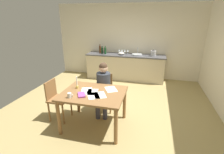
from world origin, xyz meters
TOP-DOWN VIEW (x-y plane):
  - ground_plane at (0.00, 0.00)m, footprint 5.20×5.20m
  - wall_back at (0.00, 2.60)m, footprint 5.20×0.12m
  - kitchen_counter at (0.00, 2.24)m, footprint 2.75×0.64m
  - dining_table at (-0.12, -0.69)m, footprint 1.22×0.96m
  - chair_at_table at (-0.12, 0.03)m, footprint 0.45×0.45m
  - person_seated at (-0.10, -0.11)m, footprint 0.38×0.62m
  - chair_side_empty at (-0.99, -0.63)m, footprint 0.41×0.41m
  - coffee_mug at (-0.46, -1.00)m, footprint 0.11×0.07m
  - candlestick at (-0.52, -0.57)m, footprint 0.06×0.06m
  - book_magazine at (-0.29, -0.87)m, footprint 0.22×0.26m
  - paper_letter at (-0.07, -0.83)m, footprint 0.33×0.36m
  - paper_bill at (0.04, -0.77)m, footprint 0.33×0.36m
  - paper_envelope at (0.18, -0.45)m, footprint 0.33×0.36m
  - paper_receipt at (-0.29, -0.63)m, footprint 0.29×0.35m
  - paper_notice at (-0.15, -0.67)m, footprint 0.26×0.33m
  - sink_unit at (0.41, 2.24)m, footprint 0.36×0.36m
  - bottle_oil at (-0.95, 2.29)m, footprint 0.07×0.07m
  - bottle_vinegar at (-0.83, 2.19)m, footprint 0.08×0.08m
  - bottle_wine_red at (-0.71, 2.16)m, footprint 0.07×0.07m
  - mixing_bowl at (-0.14, 2.18)m, footprint 0.21×0.21m
  - stovetop_kettle at (0.95, 2.24)m, footprint 0.18×0.18m
  - wine_glass_near_sink at (0.05, 2.39)m, footprint 0.07×0.07m
  - wine_glass_by_kettle at (-0.05, 2.39)m, footprint 0.07×0.07m
  - wine_glass_back_left at (-0.16, 2.39)m, footprint 0.07×0.07m
  - wine_glass_back_right at (-0.26, 2.39)m, footprint 0.07×0.07m

SIDE VIEW (x-z plane):
  - ground_plane at x=0.00m, z-range -0.04..0.00m
  - kitchen_counter at x=0.00m, z-range 0.00..0.90m
  - chair_at_table at x=-0.12m, z-range 0.05..0.92m
  - chair_side_empty at x=-0.99m, z-range 0.06..0.94m
  - dining_table at x=-0.12m, z-range 0.27..1.03m
  - person_seated at x=-0.10m, z-range 0.08..1.28m
  - paper_letter at x=-0.07m, z-range 0.76..0.76m
  - paper_bill at x=0.04m, z-range 0.76..0.76m
  - paper_envelope at x=0.18m, z-range 0.76..0.76m
  - paper_receipt at x=-0.29m, z-range 0.76..0.76m
  - paper_notice at x=-0.15m, z-range 0.76..0.76m
  - book_magazine at x=-0.29m, z-range 0.76..0.79m
  - coffee_mug at x=-0.46m, z-range 0.76..0.85m
  - candlestick at x=-0.52m, z-range 0.70..0.95m
  - sink_unit at x=0.41m, z-range 0.80..1.04m
  - mixing_bowl at x=-0.14m, z-range 0.90..1.00m
  - stovetop_kettle at x=0.95m, z-range 0.89..1.11m
  - wine_glass_near_sink at x=0.05m, z-range 0.93..1.09m
  - wine_glass_by_kettle at x=-0.05m, z-range 0.93..1.09m
  - wine_glass_back_left at x=-0.16m, z-range 0.93..1.09m
  - wine_glass_back_right at x=-0.26m, z-range 0.93..1.09m
  - bottle_vinegar at x=-0.83m, z-range 0.88..1.15m
  - bottle_wine_red at x=-0.71m, z-range 0.88..1.16m
  - bottle_oil at x=-0.95m, z-range 0.88..1.19m
  - wall_back at x=0.00m, z-range 0.00..2.60m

